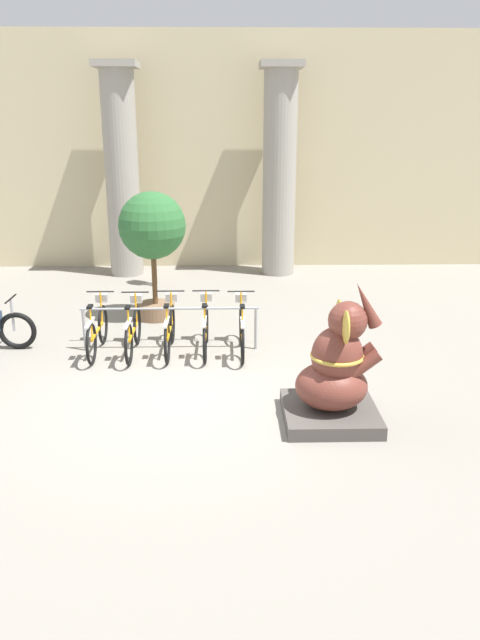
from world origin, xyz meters
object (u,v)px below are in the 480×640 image
(bicycle_3, at_px, (206,329))
(person_pedestrian, at_px, (153,246))
(bicycle_0, at_px, (98,330))
(potted_tree, at_px, (152,232))
(bicycle_1, at_px, (133,330))
(elephant_statue, at_px, (335,375))
(bicycle_2, at_px, (170,329))
(bicycle_4, at_px, (242,329))

(bicycle_3, relative_size, person_pedestrian, 1.08)
(bicycle_0, height_order, potted_tree, potted_tree)
(bicycle_1, xyz_separation_m, person_pedestrian, (-0.15, 4.66, 0.54))
(bicycle_1, height_order, elephant_statue, elephant_statue)
(bicycle_2, height_order, bicycle_3, same)
(bicycle_3, distance_m, person_pedestrian, 4.83)
(elephant_statue, bearing_deg, potted_tree, 122.03)
(bicycle_0, bearing_deg, bicycle_4, -0.95)
(bicycle_1, relative_size, elephant_statue, 0.89)
(bicycle_1, xyz_separation_m, bicycle_4, (1.85, 0.01, 0.00))
(bicycle_4, relative_size, person_pedestrian, 1.08)
(bicycle_4, relative_size, potted_tree, 0.68)
(bicycle_1, bearing_deg, bicycle_3, 3.03)
(bicycle_1, height_order, bicycle_2, same)
(bicycle_4, distance_m, elephant_statue, 2.85)
(elephant_statue, xyz_separation_m, person_pedestrian, (-3.17, 7.24, 0.30))
(bicycle_0, relative_size, elephant_statue, 0.89)
(bicycle_4, distance_m, person_pedestrian, 5.09)
(elephant_statue, bearing_deg, bicycle_4, 114.27)
(person_pedestrian, bearing_deg, potted_tree, -83.38)
(bicycle_1, bearing_deg, potted_tree, 85.28)
(bicycle_4, bearing_deg, bicycle_1, -179.75)
(bicycle_0, xyz_separation_m, bicycle_1, (0.62, -0.05, 0.00))
(bicycle_0, distance_m, person_pedestrian, 4.67)
(bicycle_0, distance_m, elephant_statue, 4.49)
(bicycle_4, bearing_deg, bicycle_3, 174.69)
(bicycle_3, bearing_deg, bicycle_2, -179.54)
(bicycle_2, bearing_deg, bicycle_4, -2.43)
(bicycle_2, bearing_deg, bicycle_1, -174.41)
(bicycle_1, relative_size, bicycle_3, 1.00)
(bicycle_2, xyz_separation_m, potted_tree, (-0.45, 1.93, 1.34))
(potted_tree, bearing_deg, bicycle_4, -49.51)
(bicycle_0, bearing_deg, bicycle_1, -4.54)
(bicycle_2, height_order, person_pedestrian, person_pedestrian)
(bicycle_0, distance_m, bicycle_1, 0.62)
(bicycle_3, height_order, potted_tree, potted_tree)
(bicycle_0, height_order, elephant_statue, elephant_statue)
(bicycle_2, relative_size, bicycle_3, 1.00)
(bicycle_1, height_order, potted_tree, potted_tree)
(bicycle_1, xyz_separation_m, elephant_statue, (3.02, -2.58, 0.24))
(bicycle_2, relative_size, elephant_statue, 0.89)
(bicycle_3, relative_size, potted_tree, 0.68)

